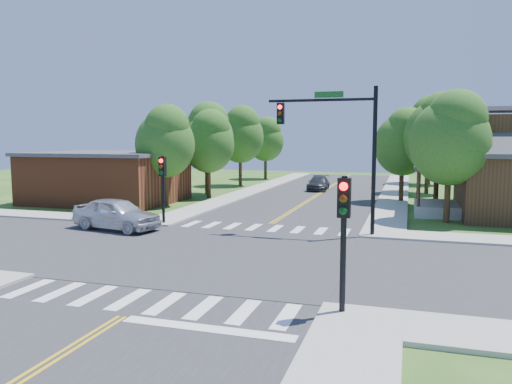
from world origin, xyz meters
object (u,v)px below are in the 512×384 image
(car_silver, at_px, (116,214))
(signal_pole_nw, at_px, (163,177))
(signal_mast_ne, at_px, (339,136))
(signal_pole_se, at_px, (344,219))
(car_dgrey, at_px, (318,184))

(car_silver, bearing_deg, signal_pole_nw, -26.48)
(signal_mast_ne, relative_size, signal_pole_se, 1.89)
(car_dgrey, bearing_deg, signal_pole_se, -82.01)
(signal_mast_ne, relative_size, car_silver, 1.39)
(signal_mast_ne, distance_m, signal_pole_se, 11.55)
(signal_pole_nw, relative_size, car_silver, 0.73)
(signal_pole_nw, height_order, car_silver, signal_pole_nw)
(signal_pole_nw, distance_m, car_silver, 3.20)
(car_dgrey, bearing_deg, signal_pole_nw, -107.18)
(car_silver, relative_size, car_dgrey, 1.18)
(signal_pole_nw, bearing_deg, signal_pole_se, -45.00)
(signal_pole_se, relative_size, signal_pole_nw, 1.00)
(signal_pole_se, xyz_separation_m, car_dgrey, (-6.18, 31.32, -2.04))
(signal_pole_se, bearing_deg, signal_mast_ne, 98.56)
(car_silver, bearing_deg, car_dgrey, -5.40)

